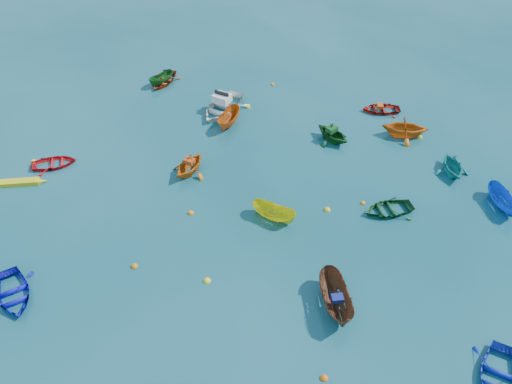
# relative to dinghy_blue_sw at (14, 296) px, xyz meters

# --- Properties ---
(ground) EXTENTS (160.00, 160.00, 0.00)m
(ground) POSITION_rel_dinghy_blue_sw_xyz_m (10.91, 3.97, 0.00)
(ground) COLOR #0A3F4A
(ground) RESTS_ON ground
(dinghy_blue_sw) EXTENTS (3.90, 4.06, 0.69)m
(dinghy_blue_sw) POSITION_rel_dinghy_blue_sw_xyz_m (0.00, 0.00, 0.00)
(dinghy_blue_sw) COLOR #0F11C5
(dinghy_blue_sw) RESTS_ON ground
(sampan_brown_mid) EXTENTS (2.24, 3.76, 1.37)m
(sampan_brown_mid) POSITION_rel_dinghy_blue_sw_xyz_m (15.85, 1.69, 0.00)
(sampan_brown_mid) COLOR brown
(sampan_brown_mid) RESTS_ON ground
(dinghy_blue_se) EXTENTS (3.34, 3.94, 0.70)m
(dinghy_blue_se) POSITION_rel_dinghy_blue_sw_xyz_m (22.90, -1.12, 0.00)
(dinghy_blue_se) COLOR #0D24AA
(dinghy_blue_se) RESTS_ON ground
(dinghy_orange_w) EXTENTS (3.18, 3.40, 1.44)m
(dinghy_orange_w) POSITION_rel_dinghy_blue_sw_xyz_m (6.37, 10.71, 0.00)
(dinghy_orange_w) COLOR orange
(dinghy_orange_w) RESTS_ON ground
(sampan_yellow_mid) EXTENTS (2.99, 2.00, 1.08)m
(sampan_yellow_mid) POSITION_rel_dinghy_blue_sw_xyz_m (12.20, 7.29, 0.00)
(sampan_yellow_mid) COLOR yellow
(sampan_yellow_mid) RESTS_ON ground
(dinghy_green_e) EXTENTS (3.57, 3.09, 0.62)m
(dinghy_green_e) POSITION_rel_dinghy_blue_sw_xyz_m (18.76, 8.81, 0.00)
(dinghy_green_e) COLOR #114921
(dinghy_green_e) RESTS_ON ground
(dinghy_cyan_se) EXTENTS (2.65, 2.93, 1.35)m
(dinghy_cyan_se) POSITION_rel_dinghy_blue_sw_xyz_m (22.96, 13.05, 0.00)
(dinghy_cyan_se) COLOR teal
(dinghy_cyan_se) RESTS_ON ground
(dinghy_red_nw) EXTENTS (3.39, 2.94, 0.59)m
(dinghy_red_nw) POSITION_rel_dinghy_blue_sw_xyz_m (-2.53, 10.12, 0.00)
(dinghy_red_nw) COLOR red
(dinghy_red_nw) RESTS_ON ground
(sampan_orange_n) EXTENTS (1.69, 3.11, 1.14)m
(sampan_orange_n) POSITION_rel_dinghy_blue_sw_xyz_m (7.90, 16.36, 0.00)
(sampan_orange_n) COLOR #CB5A13
(sampan_orange_n) RESTS_ON ground
(dinghy_green_n) EXTENTS (3.51, 3.48, 1.40)m
(dinghy_green_n) POSITION_rel_dinghy_blue_sw_xyz_m (15.29, 15.49, 0.00)
(dinghy_green_n) COLOR #114816
(dinghy_green_n) RESTS_ON ground
(dinghy_red_ne) EXTENTS (3.06, 2.37, 0.58)m
(dinghy_red_ne) POSITION_rel_dinghy_blue_sw_xyz_m (18.80, 19.73, 0.00)
(dinghy_red_ne) COLOR #A1150D
(dinghy_red_ne) RESTS_ON ground
(sampan_blue_far) EXTENTS (1.96, 3.08, 1.11)m
(sampan_blue_far) POSITION_rel_dinghy_blue_sw_xyz_m (25.47, 10.23, 0.00)
(sampan_blue_far) COLOR blue
(sampan_blue_far) RESTS_ON ground
(dinghy_red_far) EXTENTS (2.77, 3.50, 0.66)m
(dinghy_red_far) POSITION_rel_dinghy_blue_sw_xyz_m (1.52, 21.54, 0.00)
(dinghy_red_far) COLOR #C13810
(dinghy_red_far) RESTS_ON ground
(dinghy_orange_far) EXTENTS (3.19, 2.76, 1.65)m
(dinghy_orange_far) POSITION_rel_dinghy_blue_sw_xyz_m (20.26, 16.73, 0.00)
(dinghy_orange_far) COLOR orange
(dinghy_orange_far) RESTS_ON ground
(sampan_green_far) EXTENTS (2.05, 2.62, 0.96)m
(sampan_green_far) POSITION_rel_dinghy_blue_sw_xyz_m (1.42, 21.36, 0.00)
(sampan_green_far) COLOR #14571B
(sampan_green_far) RESTS_ON ground
(kayak_yellow) EXTENTS (3.71, 1.44, 0.37)m
(kayak_yellow) POSITION_rel_dinghy_blue_sw_xyz_m (-4.20, 7.99, 0.00)
(kayak_yellow) COLOR gold
(kayak_yellow) RESTS_ON ground
(motorboat_white) EXTENTS (4.49, 5.23, 1.52)m
(motorboat_white) POSITION_rel_dinghy_blue_sw_xyz_m (7.06, 18.13, 0.00)
(motorboat_white) COLOR white
(motorboat_white) RESTS_ON ground
(tarp_blue_a) EXTENTS (0.66, 0.57, 0.28)m
(tarp_blue_a) POSITION_rel_dinghy_blue_sw_xyz_m (15.89, 1.54, 0.82)
(tarp_blue_a) COLOR navy
(tarp_blue_a) RESTS_ON sampan_brown_mid
(tarp_orange_a) EXTENTS (0.77, 0.68, 0.31)m
(tarp_orange_a) POSITION_rel_dinghy_blue_sw_xyz_m (6.39, 10.75, 0.88)
(tarp_orange_a) COLOR #B84312
(tarp_orange_a) RESTS_ON dinghy_orange_w
(tarp_green_b) EXTENTS (0.89, 0.91, 0.35)m
(tarp_green_b) POSITION_rel_dinghy_blue_sw_xyz_m (15.21, 15.55, 0.88)
(tarp_green_b) COLOR #134E1C
(tarp_green_b) RESTS_ON dinghy_green_n
(tarp_orange_b) EXTENTS (0.50, 0.62, 0.28)m
(tarp_orange_b) POSITION_rel_dinghy_blue_sw_xyz_m (18.70, 19.71, 0.43)
(tarp_orange_b) COLOR #C84714
(tarp_orange_b) RESTS_ON dinghy_red_ne
(buoy_or_a) EXTENTS (0.36, 0.36, 0.36)m
(buoy_or_a) POSITION_rel_dinghy_blue_sw_xyz_m (5.33, 2.68, 0.00)
(buoy_or_a) COLOR orange
(buoy_or_a) RESTS_ON ground
(buoy_ye_a) EXTENTS (0.38, 0.38, 0.38)m
(buoy_ye_a) POSITION_rel_dinghy_blue_sw_xyz_m (9.33, 2.28, 0.00)
(buoy_ye_a) COLOR #FFF21A
(buoy_ye_a) RESTS_ON ground
(buoy_or_b) EXTENTS (0.35, 0.35, 0.35)m
(buoy_or_b) POSITION_rel_dinghy_blue_sw_xyz_m (15.49, -2.15, 0.00)
(buoy_or_b) COLOR #FF620D
(buoy_or_b) RESTS_ON ground
(buoy_ye_b) EXTENTS (0.37, 0.37, 0.37)m
(buoy_ye_b) POSITION_rel_dinghy_blue_sw_xyz_m (-4.09, 10.27, 0.00)
(buoy_ye_b) COLOR yellow
(buoy_ye_b) RESTS_ON ground
(buoy_or_c) EXTENTS (0.36, 0.36, 0.36)m
(buoy_or_c) POSITION_rel_dinghy_blue_sw_xyz_m (7.32, 7.02, 0.00)
(buoy_or_c) COLOR orange
(buoy_or_c) RESTS_ON ground
(buoy_ye_c) EXTENTS (0.39, 0.39, 0.39)m
(buoy_ye_c) POSITION_rel_dinghy_blue_sw_xyz_m (15.24, 8.42, 0.00)
(buoy_ye_c) COLOR yellow
(buoy_ye_c) RESTS_ON ground
(buoy_or_d) EXTENTS (0.30, 0.30, 0.30)m
(buoy_or_d) POSITION_rel_dinghy_blue_sw_xyz_m (17.34, 9.31, 0.00)
(buoy_or_d) COLOR orange
(buoy_or_d) RESTS_ON ground
(buoy_ye_d) EXTENTS (0.36, 0.36, 0.36)m
(buoy_ye_d) POSITION_rel_dinghy_blue_sw_xyz_m (8.89, 18.80, 0.00)
(buoy_ye_d) COLOR yellow
(buoy_ye_d) RESTS_ON ground
(buoy_or_e) EXTENTS (0.34, 0.34, 0.34)m
(buoy_or_e) POSITION_rel_dinghy_blue_sw_xyz_m (10.34, 22.43, 0.00)
(buoy_or_e) COLOR orange
(buoy_or_e) RESTS_ON ground
(buoy_ye_e) EXTENTS (0.36, 0.36, 0.36)m
(buoy_ye_e) POSITION_rel_dinghy_blue_sw_xyz_m (21.38, 16.69, 0.00)
(buoy_ye_e) COLOR yellow
(buoy_ye_e) RESTS_ON ground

